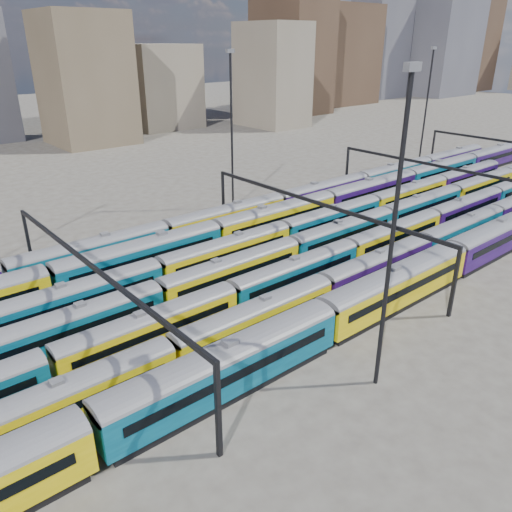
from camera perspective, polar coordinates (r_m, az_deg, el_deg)
ground at (r=61.09m, az=-0.07°, el=-2.64°), size 500.00×500.00×0.00m
rake_0 at (r=64.92m, az=21.63°, el=0.10°), size 136.79×3.33×5.63m
rake_1 at (r=54.36m, az=7.74°, el=-3.50°), size 113.50×2.77×4.65m
rake_2 at (r=64.38m, az=10.64°, el=0.72°), size 112.85×2.75×4.62m
rake_3 at (r=70.51m, az=9.88°, el=2.87°), size 135.00×2.82×4.74m
rake_4 at (r=69.20m, az=3.20°, el=2.84°), size 117.60×2.87×4.82m
rake_5 at (r=74.55m, az=2.36°, el=4.68°), size 155.92×3.26×5.49m
rake_6 at (r=74.94m, az=-3.37°, el=4.62°), size 146.48×3.06×5.15m
gantry_1 at (r=49.06m, az=-18.31°, el=-2.01°), size 0.35×40.35×8.03m
gantry_2 at (r=64.93m, az=6.75°, el=5.28°), size 0.35×40.35×8.03m
gantry_3 at (r=88.46m, az=20.49°, el=8.89°), size 0.35×40.35×8.03m
mast_2 at (r=38.48m, az=15.43°, el=2.95°), size 1.40×0.50×25.60m
mast_3 at (r=83.96m, az=-2.81°, el=14.62°), size 1.40×0.50×25.60m
mast_5 at (r=118.54m, az=18.91°, el=16.06°), size 1.40×0.50×25.60m
skyline at (r=203.61m, az=3.74°, el=21.77°), size 399.22×60.48×50.03m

